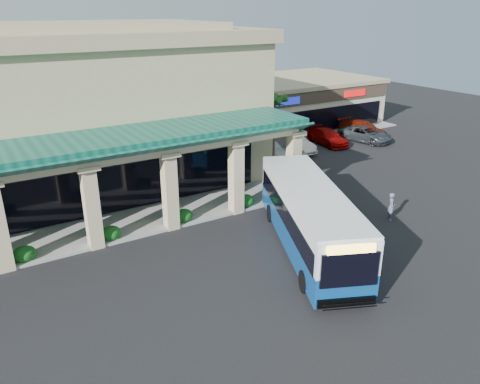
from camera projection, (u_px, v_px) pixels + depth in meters
ground at (263, 251)px, 25.27m from camera, size 110.00×110.00×0.00m
main_building at (35, 111)px, 31.92m from camera, size 30.80×14.80×11.35m
arcade at (74, 191)px, 25.68m from camera, size 30.00×6.20×5.70m
strip_mall at (275, 102)px, 52.16m from camera, size 22.50×12.50×4.90m
palm_0 at (274, 129)px, 36.92m from camera, size 2.40×2.40×6.60m
palm_1 at (263, 125)px, 39.93m from camera, size 2.40×2.40×5.80m
broadleaf_tree at (214, 122)px, 43.08m from camera, size 2.60×2.60×4.81m
transit_bus at (309, 219)px, 24.95m from camera, size 7.70×12.62×3.49m
pedestrian at (391, 206)px, 28.74m from camera, size 0.73×0.75×1.74m
car_silver at (268, 149)px, 40.72m from camera, size 2.52×5.03×1.65m
car_white at (293, 143)px, 42.48m from camera, size 1.79×4.93×1.61m
car_red at (327, 137)px, 44.81m from camera, size 2.50×5.21×1.46m
car_gray at (365, 134)px, 45.73m from camera, size 3.64×5.67×1.45m
car_extra at (363, 129)px, 47.49m from camera, size 2.80×5.64×1.58m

